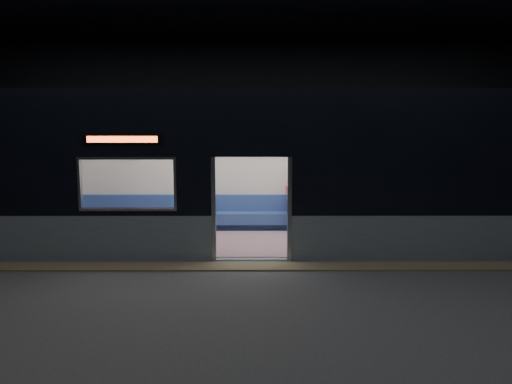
{
  "coord_description": "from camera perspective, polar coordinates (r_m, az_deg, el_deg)",
  "views": [
    {
      "loc": [
        0.06,
        -9.31,
        3.03
      ],
      "look_at": [
        0.09,
        2.3,
        1.16
      ],
      "focal_mm": 38.0,
      "sensor_mm": 36.0,
      "label": 1
    }
  ],
  "objects": [
    {
      "name": "metro_car",
      "position": [
        11.92,
        -0.44,
        3.43
      ],
      "size": [
        18.0,
        3.04,
        3.35
      ],
      "color": "#8A96A4",
      "rests_on": "station_floor"
    },
    {
      "name": "passenger",
      "position": [
        13.09,
        4.35,
        -0.58
      ],
      "size": [
        0.47,
        0.76,
        1.44
      ],
      "rotation": [
        0.0,
        0.0,
        0.18
      ],
      "color": "black",
      "rests_on": "metro_car"
    },
    {
      "name": "transit_map",
      "position": [
        13.78,
        15.65,
        2.4
      ],
      "size": [
        1.05,
        0.03,
        0.69
      ],
      "primitive_type": "cube",
      "color": "white",
      "rests_on": "metro_car"
    },
    {
      "name": "tactile_strip",
      "position": [
        10.31,
        -0.48,
        -7.86
      ],
      "size": [
        22.8,
        0.5,
        0.03
      ],
      "primitive_type": "cube",
      "color": "#8C7F59",
      "rests_on": "station_floor"
    },
    {
      "name": "handbag",
      "position": [
        12.88,
        4.47,
        -1.37
      ],
      "size": [
        0.31,
        0.27,
        0.14
      ],
      "primitive_type": "cube",
      "rotation": [
        0.0,
        0.0,
        -0.15
      ],
      "color": "black",
      "rests_on": "passenger"
    },
    {
      "name": "station_floor",
      "position": [
        9.8,
        -0.49,
        -8.91
      ],
      "size": [
        24.0,
        14.0,
        0.01
      ],
      "primitive_type": "cube",
      "color": "#47494C",
      "rests_on": "ground"
    },
    {
      "name": "station_envelope",
      "position": [
        9.34,
        -0.53,
        13.03
      ],
      "size": [
        24.0,
        14.0,
        5.0
      ],
      "color": "black",
      "rests_on": "station_floor"
    }
  ]
}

